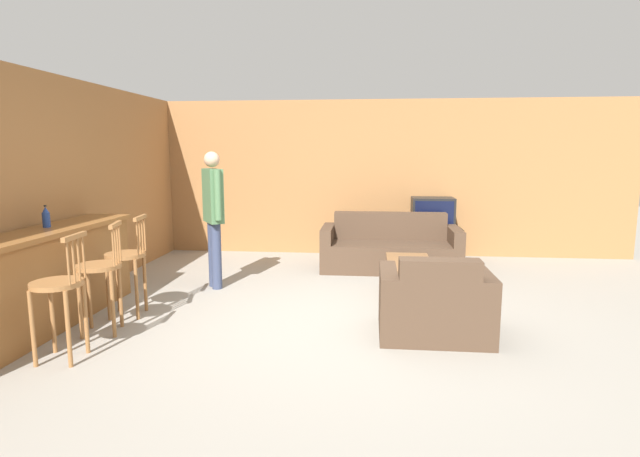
# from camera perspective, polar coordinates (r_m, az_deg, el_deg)

# --- Properties ---
(ground_plane) EXTENTS (24.00, 24.00, 0.00)m
(ground_plane) POSITION_cam_1_polar(r_m,az_deg,el_deg) (5.18, 1.02, -10.92)
(ground_plane) COLOR gray
(wall_back) EXTENTS (9.40, 0.08, 2.60)m
(wall_back) POSITION_cam_1_polar(r_m,az_deg,el_deg) (8.52, 3.11, 5.77)
(wall_back) COLOR #9E6B3D
(wall_back) RESTS_ON ground_plane
(wall_left) EXTENTS (0.08, 8.64, 2.60)m
(wall_left) POSITION_cam_1_polar(r_m,az_deg,el_deg) (7.13, -23.99, 4.44)
(wall_left) COLOR #9E6B3D
(wall_left) RESTS_ON ground_plane
(bar_counter) EXTENTS (0.55, 2.81, 0.99)m
(bar_counter) POSITION_cam_1_polar(r_m,az_deg,el_deg) (5.58, -29.58, -5.33)
(bar_counter) COLOR brown
(bar_counter) RESTS_ON ground_plane
(bar_chair_near) EXTENTS (0.45, 0.45, 1.08)m
(bar_chair_near) POSITION_cam_1_polar(r_m,az_deg,el_deg) (4.71, -27.64, -6.49)
(bar_chair_near) COLOR #996638
(bar_chair_near) RESTS_ON ground_plane
(bar_chair_mid) EXTENTS (0.51, 0.51, 1.08)m
(bar_chair_mid) POSITION_cam_1_polar(r_m,az_deg,el_deg) (5.24, -23.78, -4.75)
(bar_chair_mid) COLOR #996638
(bar_chair_mid) RESTS_ON ground_plane
(bar_chair_far) EXTENTS (0.47, 0.47, 1.08)m
(bar_chair_far) POSITION_cam_1_polar(r_m,az_deg,el_deg) (5.69, -21.19, -3.57)
(bar_chair_far) COLOR #996638
(bar_chair_far) RESTS_ON ground_plane
(couch_far) EXTENTS (2.02, 0.86, 0.83)m
(couch_far) POSITION_cam_1_polar(r_m,az_deg,el_deg) (7.53, 8.01, -2.41)
(couch_far) COLOR #4C3828
(couch_far) RESTS_ON ground_plane
(armchair_near) EXTENTS (1.04, 0.82, 0.81)m
(armchair_near) POSITION_cam_1_polar(r_m,az_deg,el_deg) (4.91, 12.96, -8.61)
(armchair_near) COLOR #4C3828
(armchair_near) RESTS_ON ground_plane
(coffee_table) EXTENTS (0.53, 1.05, 0.43)m
(coffee_table) POSITION_cam_1_polar(r_m,az_deg,el_deg) (6.17, 10.16, -4.31)
(coffee_table) COLOR brown
(coffee_table) RESTS_ON ground_plane
(tv_unit) EXTENTS (0.95, 0.45, 0.51)m
(tv_unit) POSITION_cam_1_polar(r_m,az_deg,el_deg) (8.37, 12.62, -1.69)
(tv_unit) COLOR #2D2319
(tv_unit) RESTS_ON ground_plane
(tv) EXTENTS (0.67, 0.47, 0.50)m
(tv) POSITION_cam_1_polar(r_m,az_deg,el_deg) (8.29, 12.74, 1.75)
(tv) COLOR black
(tv) RESTS_ON tv_unit
(bottle) EXTENTS (0.07, 0.07, 0.23)m
(bottle) POSITION_cam_1_polar(r_m,az_deg,el_deg) (5.76, -28.83, 1.13)
(bottle) COLOR #234293
(bottle) RESTS_ON bar_counter
(book_on_table) EXTENTS (0.21, 0.22, 0.03)m
(book_on_table) POSITION_cam_1_polar(r_m,az_deg,el_deg) (6.01, 10.11, -3.86)
(book_on_table) COLOR #33704C
(book_on_table) RESTS_ON coffee_table
(person_by_window) EXTENTS (0.37, 0.47, 1.75)m
(person_by_window) POSITION_cam_1_polar(r_m,az_deg,el_deg) (6.49, -12.09, 1.95)
(person_by_window) COLOR #384260
(person_by_window) RESTS_ON ground_plane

